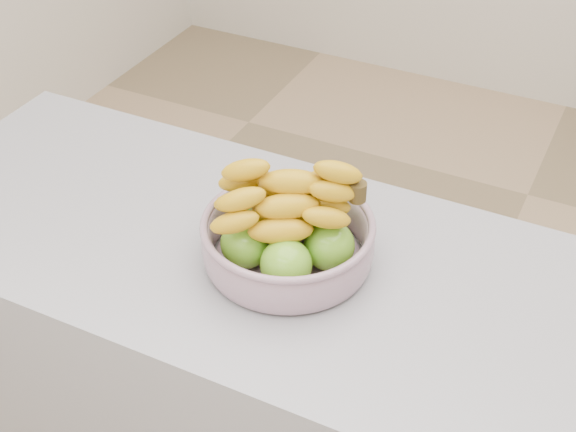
% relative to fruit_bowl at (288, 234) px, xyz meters
% --- Properties ---
extents(ground, '(4.00, 4.00, 0.00)m').
position_rel_fruit_bowl_xyz_m(ground, '(0.20, 0.47, -0.96)').
color(ground, tan).
rests_on(ground, ground).
extents(fruit_bowl, '(0.30, 0.30, 0.19)m').
position_rel_fruit_bowl_xyz_m(fruit_bowl, '(0.00, 0.00, 0.00)').
color(fruit_bowl, '#A9B6CB').
rests_on(fruit_bowl, counter).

